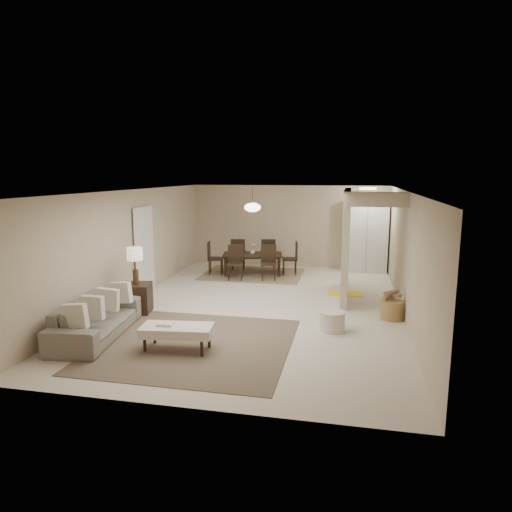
% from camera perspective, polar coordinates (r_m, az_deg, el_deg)
% --- Properties ---
extents(floor, '(9.00, 9.00, 0.00)m').
position_cam_1_polar(floor, '(10.04, 0.44, -6.27)').
color(floor, beige).
rests_on(floor, ground).
extents(ceiling, '(9.00, 9.00, 0.00)m').
position_cam_1_polar(ceiling, '(9.63, 0.46, 8.14)').
color(ceiling, white).
rests_on(ceiling, back_wall).
extents(back_wall, '(6.00, 0.00, 6.00)m').
position_cam_1_polar(back_wall, '(14.15, 4.07, 3.74)').
color(back_wall, '#B9A88C').
rests_on(back_wall, floor).
extents(left_wall, '(0.00, 9.00, 9.00)m').
position_cam_1_polar(left_wall, '(10.75, -15.43, 1.30)').
color(left_wall, '#B9A88C').
rests_on(left_wall, floor).
extents(right_wall, '(0.00, 9.00, 9.00)m').
position_cam_1_polar(right_wall, '(9.63, 18.23, 0.14)').
color(right_wall, '#B9A88C').
rests_on(right_wall, floor).
extents(partition, '(0.15, 2.50, 2.50)m').
position_cam_1_polar(partition, '(10.80, 11.19, 1.52)').
color(partition, '#B9A88C').
rests_on(partition, floor).
extents(doorway, '(0.04, 0.90, 2.04)m').
position_cam_1_polar(doorway, '(11.30, -13.85, 0.62)').
color(doorway, black).
rests_on(doorway, floor).
extents(pantry_cabinet, '(1.20, 0.55, 2.10)m').
position_cam_1_polar(pantry_cabinet, '(13.71, 13.65, 2.41)').
color(pantry_cabinet, silver).
rests_on(pantry_cabinet, floor).
extents(flush_light, '(0.44, 0.44, 0.05)m').
position_cam_1_polar(flush_light, '(12.64, 13.81, 8.19)').
color(flush_light, white).
rests_on(flush_light, ceiling).
extents(living_rug, '(3.20, 3.20, 0.01)m').
position_cam_1_polar(living_rug, '(7.95, -7.60, -10.86)').
color(living_rug, brown).
rests_on(living_rug, floor).
extents(sofa, '(2.33, 1.16, 0.65)m').
position_cam_1_polar(sofa, '(8.60, -19.35, -7.44)').
color(sofa, slate).
rests_on(sofa, floor).
extents(ottoman_bench, '(1.22, 0.67, 0.42)m').
position_cam_1_polar(ottoman_bench, '(7.64, -9.85, -9.19)').
color(ottoman_bench, beige).
rests_on(ottoman_bench, living_rug).
extents(side_table, '(0.67, 0.67, 0.62)m').
position_cam_1_polar(side_table, '(9.81, -14.68, -5.14)').
color(side_table, black).
rests_on(side_table, floor).
extents(table_lamp, '(0.32, 0.32, 0.76)m').
position_cam_1_polar(table_lamp, '(9.62, -14.92, -0.14)').
color(table_lamp, '#4B3520').
rests_on(table_lamp, side_table).
extents(round_pouf, '(0.47, 0.47, 0.37)m').
position_cam_1_polar(round_pouf, '(8.57, 9.51, -8.05)').
color(round_pouf, beige).
rests_on(round_pouf, floor).
extents(wicker_basket, '(0.53, 0.53, 0.38)m').
position_cam_1_polar(wicker_basket, '(9.50, 16.59, -6.48)').
color(wicker_basket, olive).
rests_on(wicker_basket, floor).
extents(dining_rug, '(2.80, 2.10, 0.01)m').
position_cam_1_polar(dining_rug, '(13.11, -0.43, -2.28)').
color(dining_rug, '#7E6A4E').
rests_on(dining_rug, floor).
extents(dining_table, '(1.82, 1.23, 0.59)m').
position_cam_1_polar(dining_table, '(13.05, -0.43, -1.04)').
color(dining_table, black).
rests_on(dining_table, dining_rug).
extents(dining_chairs, '(2.57, 2.05, 0.95)m').
position_cam_1_polar(dining_chairs, '(13.02, -0.43, -0.27)').
color(dining_chairs, black).
rests_on(dining_chairs, dining_rug).
extents(vase, '(0.17, 0.17, 0.14)m').
position_cam_1_polar(vase, '(12.99, -0.43, 0.53)').
color(vase, white).
rests_on(vase, dining_table).
extents(yellow_mat, '(0.87, 0.57, 0.01)m').
position_cam_1_polar(yellow_mat, '(11.22, 11.11, -4.64)').
color(yellow_mat, yellow).
rests_on(yellow_mat, floor).
extents(pendant_light, '(0.46, 0.46, 0.71)m').
position_cam_1_polar(pendant_light, '(12.83, -0.44, 6.10)').
color(pendant_light, '#4B3520').
rests_on(pendant_light, ceiling).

